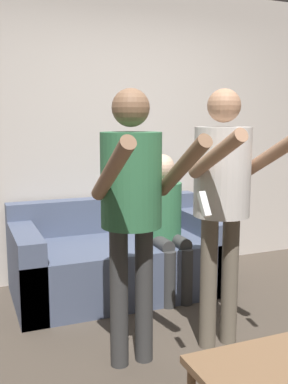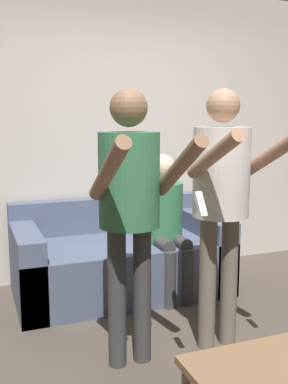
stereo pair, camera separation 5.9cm
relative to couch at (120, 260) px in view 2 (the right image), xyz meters
name	(u,v)px [view 2 (the right image)]	position (x,y,z in m)	size (l,w,h in m)	color
ground_plane	(213,363)	(0.16, -1.34, -0.28)	(14.00, 14.00, 0.00)	#4C4238
wall_back	(119,134)	(0.16, 0.51, 1.07)	(6.40, 0.06, 2.70)	beige
couch	(120,260)	(0.00, 0.00, 0.00)	(1.78, 0.94, 0.77)	#4C5670
person_standing_left	(130,196)	(-0.31, -1.16, 0.77)	(0.48, 0.73, 1.66)	#383838
person_standing_right	(222,188)	(0.31, -1.16, 0.78)	(0.48, 0.71, 1.67)	#6B6051
person_seated	(165,217)	(0.33, -0.22, 0.39)	(0.34, 0.54, 1.20)	#383838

